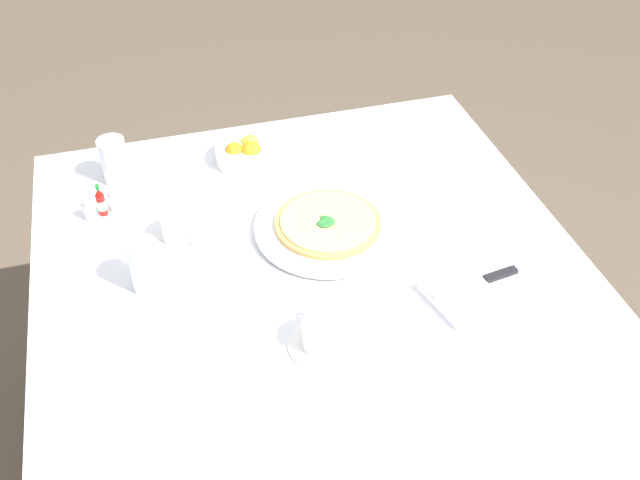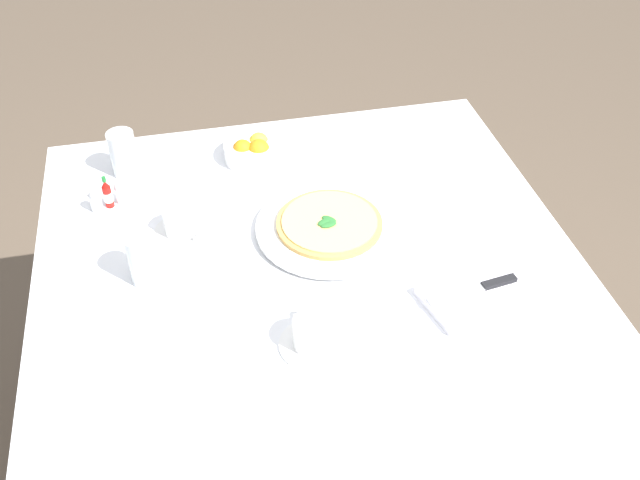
# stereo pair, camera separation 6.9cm
# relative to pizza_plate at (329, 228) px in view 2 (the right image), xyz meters

# --- Properties ---
(ground_plane) EXTENTS (8.00, 8.00, 0.00)m
(ground_plane) POSITION_rel_pizza_plate_xyz_m (0.06, 0.09, -0.76)
(ground_plane) COLOR brown
(dining_table) EXTENTS (1.15, 1.15, 0.75)m
(dining_table) POSITION_rel_pizza_plate_xyz_m (0.06, 0.09, -0.14)
(dining_table) COLOR white
(dining_table) RESTS_ON ground_plane
(pizza_plate) EXTENTS (0.33, 0.33, 0.02)m
(pizza_plate) POSITION_rel_pizza_plate_xyz_m (0.00, 0.00, 0.00)
(pizza_plate) COLOR white
(pizza_plate) RESTS_ON dining_table
(pizza) EXTENTS (0.24, 0.24, 0.02)m
(pizza) POSITION_rel_pizza_plate_xyz_m (0.00, 0.00, 0.01)
(pizza) COLOR tan
(pizza) RESTS_ON pizza_plate
(coffee_cup_near_left) EXTENTS (0.13, 0.13, 0.06)m
(coffee_cup_near_left) POSITION_rel_pizza_plate_xyz_m (0.32, -0.06, 0.02)
(coffee_cup_near_left) COLOR white
(coffee_cup_near_left) RESTS_ON dining_table
(coffee_cup_near_right) EXTENTS (0.13, 0.13, 0.06)m
(coffee_cup_near_right) POSITION_rel_pizza_plate_xyz_m (0.10, 0.31, 0.02)
(coffee_cup_near_right) COLOR white
(coffee_cup_near_right) RESTS_ON dining_table
(water_glass_left_edge) EXTENTS (0.06, 0.06, 0.12)m
(water_glass_left_edge) POSITION_rel_pizza_plate_xyz_m (0.40, 0.07, 0.04)
(water_glass_left_edge) COLOR white
(water_glass_left_edge) RESTS_ON dining_table
(water_glass_back_corner) EXTENTS (0.07, 0.07, 0.11)m
(water_glass_back_corner) POSITION_rel_pizza_plate_xyz_m (0.44, -0.32, 0.04)
(water_glass_back_corner) COLOR white
(water_glass_back_corner) RESTS_ON dining_table
(napkin_folded) EXTENTS (0.25, 0.18, 0.02)m
(napkin_folded) POSITION_rel_pizza_plate_xyz_m (-0.25, 0.26, -0.00)
(napkin_folded) COLOR white
(napkin_folded) RESTS_ON dining_table
(dinner_knife) EXTENTS (0.20, 0.05, 0.01)m
(dinner_knife) POSITION_rel_pizza_plate_xyz_m (-0.24, 0.26, 0.01)
(dinner_knife) COLOR silver
(dinner_knife) RESTS_ON napkin_folded
(citrus_bowl) EXTENTS (0.15, 0.15, 0.06)m
(citrus_bowl) POSITION_rel_pizza_plate_xyz_m (0.12, -0.32, 0.02)
(citrus_bowl) COLOR white
(citrus_bowl) RESTS_ON dining_table
(hot_sauce_bottle) EXTENTS (0.02, 0.02, 0.08)m
(hot_sauce_bottle) POSITION_rel_pizza_plate_xyz_m (0.48, -0.20, 0.02)
(hot_sauce_bottle) COLOR #B7140F
(hot_sauce_bottle) RESTS_ON dining_table
(salt_shaker) EXTENTS (0.03, 0.03, 0.06)m
(salt_shaker) POSITION_rel_pizza_plate_xyz_m (0.51, -0.19, 0.01)
(salt_shaker) COLOR white
(salt_shaker) RESTS_ON dining_table
(pepper_shaker) EXTENTS (0.03, 0.03, 0.06)m
(pepper_shaker) POSITION_rel_pizza_plate_xyz_m (0.45, -0.21, 0.01)
(pepper_shaker) COLOR white
(pepper_shaker) RESTS_ON dining_table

